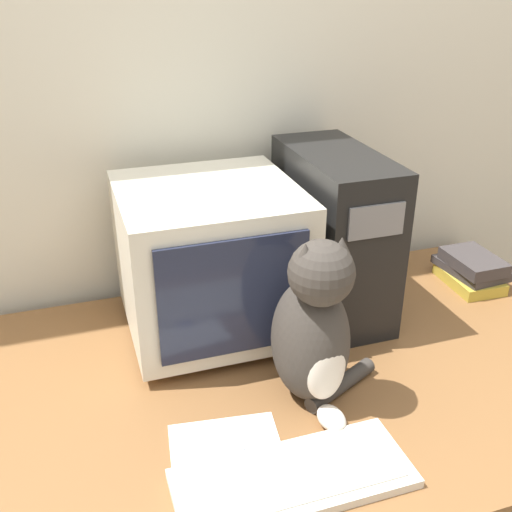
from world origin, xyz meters
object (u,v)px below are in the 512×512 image
object	(u,v)px
crt_monitor	(210,259)
computer_tower	(333,233)
book_stack	(471,270)
pen	(218,468)
keyboard	(293,478)
cat	(314,331)

from	to	relation	value
crt_monitor	computer_tower	bearing A→B (deg)	1.90
book_stack	pen	distance (m)	0.98
book_stack	computer_tower	bearing A→B (deg)	177.33
computer_tower	book_stack	xyz separation A→B (m)	(0.43, -0.02, -0.17)
keyboard	pen	distance (m)	0.14
computer_tower	book_stack	bearing A→B (deg)	-2.67
computer_tower	cat	bearing A→B (deg)	-120.08
computer_tower	keyboard	world-z (taller)	computer_tower
cat	pen	bearing A→B (deg)	-154.02
cat	book_stack	world-z (taller)	cat
crt_monitor	computer_tower	size ratio (longest dim) A/B	0.99
crt_monitor	keyboard	world-z (taller)	crt_monitor
keyboard	cat	distance (m)	0.28
keyboard	book_stack	size ratio (longest dim) A/B	2.04
computer_tower	keyboard	distance (m)	0.66
cat	book_stack	bearing A→B (deg)	23.34
computer_tower	pen	distance (m)	0.67
crt_monitor	keyboard	distance (m)	0.56
computer_tower	keyboard	size ratio (longest dim) A/B	0.99
crt_monitor	computer_tower	world-z (taller)	computer_tower
keyboard	cat	bearing A→B (deg)	59.48
cat	pen	distance (m)	0.32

